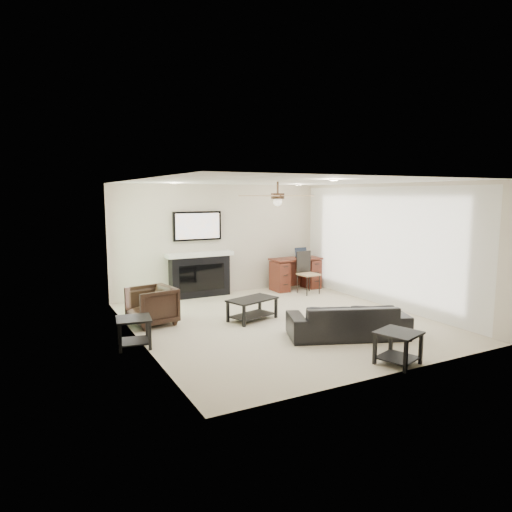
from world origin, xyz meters
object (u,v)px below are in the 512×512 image
object	(u,v)px
coffee_table	(252,309)
sofa	(348,320)
desk	(296,274)
armchair	(152,306)
fireplace_unit	(200,254)

from	to	relation	value
coffee_table	sofa	bearing A→B (deg)	-78.24
sofa	desk	world-z (taller)	desk
armchair	fireplace_unit	size ratio (longest dim) A/B	0.39
armchair	desk	size ratio (longest dim) A/B	0.61
armchair	fireplace_unit	world-z (taller)	fireplace_unit
coffee_table	fireplace_unit	world-z (taller)	fireplace_unit
sofa	desk	distance (m)	3.76
armchair	sofa	bearing A→B (deg)	40.75
armchair	desk	distance (m)	4.11
sofa	armchair	xyz separation A→B (m)	(-2.60, 2.15, 0.06)
desk	coffee_table	bearing A→B (deg)	-138.14
sofa	fireplace_unit	size ratio (longest dim) A/B	0.99
armchair	desk	world-z (taller)	desk
fireplace_unit	desk	xyz separation A→B (m)	(2.32, -0.31, -0.57)
armchair	coffee_table	xyz separation A→B (m)	(1.70, -0.55, -0.14)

